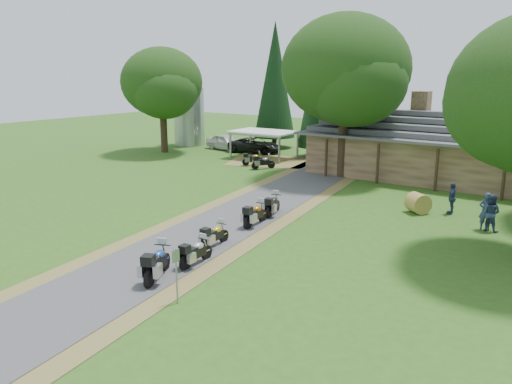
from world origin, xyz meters
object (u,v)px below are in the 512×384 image
Objects in this scene: motorcycle_row_c at (215,234)px; motorcycle_row_d at (255,213)px; hay_bale at (418,203)px; motorcycle_row_a at (157,261)px; car_white_sedan at (226,140)px; motorcycle_carport_b at (263,162)px; motorcycle_carport_a at (254,158)px; motorcycle_row_b at (196,251)px; lodge at (456,146)px; car_dark_suv at (255,141)px; carport at (264,145)px; silo at (189,114)px; motorcycle_row_e at (273,204)px.

motorcycle_row_d reaches higher than motorcycle_row_c.
motorcycle_row_a is at bearing -109.47° from hay_bale.
car_white_sedan reaches higher than motorcycle_carport_b.
motorcycle_row_d is 16.65m from motorcycle_carport_a.
hay_bale is at bearing -44.04° from motorcycle_row_a.
motorcycle_row_d is 1.08× the size of motorcycle_carport_b.
motorcycle_row_d is at bearing 8.01° from motorcycle_row_b.
motorcycle_row_a is (-4.49, -25.00, -1.74)m from lodge.
car_dark_suv is (3.36, 0.23, 0.10)m from car_white_sedan.
carport reaches higher than hay_bale.
car_dark_suv is 5.00× the size of hay_bale.
car_white_sedan is 31.88m from motorcycle_row_a.
motorcycle_carport_a is (-15.05, -3.86, -1.87)m from lodge.
lodge reaches higher than car_dark_suv.
carport is 20.18m from motorcycle_row_d.
carport reaches higher than motorcycle_row_d.
car_dark_suv is 30.34m from motorcycle_row_a.
motorcycle_row_c is (13.84, -22.70, -0.49)m from car_dark_suv.
motorcycle_row_c is 3.62m from motorcycle_row_d.
silo is 1.16× the size of car_dark_suv.
car_white_sedan is at bearing 9.22° from motorcycle_row_a.
carport is 18.26m from motorcycle_row_e.
silo reaches higher than hay_bale.
carport is 3.33× the size of motorcycle_carport_a.
car_dark_suv is 3.05× the size of motorcycle_row_e.
carport is at bearing -142.11° from car_dark_suv.
silo is (-27.52, 1.95, 0.80)m from lodge.
hay_bale is (6.35, 4.95, -0.07)m from motorcycle_row_e.
motorcycle_row_d reaches higher than motorcycle_carport_b.
motorcycle_carport_a is at bearing -165.63° from lodge.
car_white_sedan is at bearing 37.04° from motorcycle_row_d.
motorcycle_row_a is 9.81m from motorcycle_row_e.
silo reaches higher than motorcycle_row_e.
motorcycle_row_c is 18.37m from motorcycle_carport_b.
car_white_sedan is (5.30, -0.46, -2.28)m from silo.
lodge is 3.77× the size of carport.
carport is at bearing -178.40° from lodge.
motorcycle_row_d is at bearing -58.76° from carport.
motorcycle_row_c is at bearing 17.15° from motorcycle_row_b.
motorcycle_row_a is at bearing -163.25° from car_dark_suv.
motorcycle_row_a is 1.22× the size of motorcycle_row_c.
motorcycle_row_e is at bearing -110.32° from lodge.
motorcycle_carport_b is (2.81, -4.24, -0.63)m from carport.
carport is 23.44m from motorcycle_row_c.
car_white_sedan is 1.05× the size of car_dark_suv.
motorcycle_row_d is (-0.85, 7.63, -0.06)m from motorcycle_row_a.
car_dark_suv reaches higher than motorcycle_row_c.
motorcycle_row_b is (0.25, 1.90, -0.12)m from motorcycle_row_a.
carport is 2.75× the size of motorcycle_row_a.
motorcycle_row_d is at bearing -112.31° from motorcycle_carport_b.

